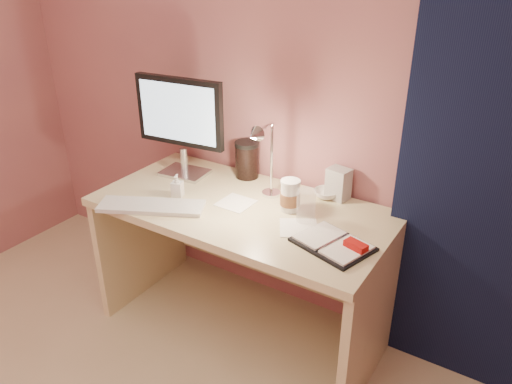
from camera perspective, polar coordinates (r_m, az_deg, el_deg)
The scene contains 14 objects.
room at distance 2.15m, azimuth 25.04°, elevation 5.15°, with size 3.50×3.50×3.50m.
desk at distance 2.50m, azimuth -0.63°, elevation -5.45°, with size 1.40×0.70×0.73m.
monitor at distance 2.58m, azimuth -8.60°, elevation 8.34°, with size 0.49×0.20×0.52m.
keyboard at distance 2.36m, azimuth -11.86°, elevation -1.59°, with size 0.49×0.14×0.02m, color silver.
planner at distance 2.05m, azimuth 8.99°, elevation -5.86°, with size 0.35×0.30×0.05m.
paper_a at distance 2.36m, azimuth -2.32°, elevation -1.26°, with size 0.15×0.15×0.00m, color white.
paper_c at distance 2.16m, azimuth 4.89°, elevation -4.10°, with size 0.16×0.16×0.00m, color white.
coffee_cup at distance 2.27m, azimuth 3.92°, elevation -0.49°, with size 0.09×0.09×0.15m.
clear_cup at distance 2.19m, azimuth 5.74°, elevation -1.56°, with size 0.08×0.08×0.15m, color white.
bowl at distance 2.43m, azimuth 8.05°, elevation -0.19°, with size 0.12×0.12×0.04m, color white.
lotion_bottle at distance 2.43m, azimuth -8.99°, elevation 0.70°, with size 0.05×0.05×0.11m, color silver.
dark_jar at distance 2.60m, azimuth -1.03°, elevation 3.53°, with size 0.12×0.12×0.17m, color black.
product_box at distance 2.40m, azimuth 9.40°, elevation 0.95°, with size 0.10×0.08×0.15m, color silver.
desk_lamp at distance 2.26m, azimuth 0.50°, elevation 4.31°, with size 0.09×0.24×0.39m.
Camera 1 is at (1.16, -0.34, 1.82)m, focal length 35.00 mm.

